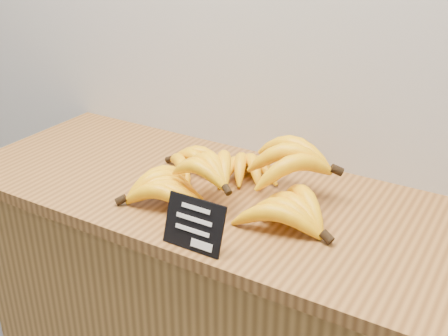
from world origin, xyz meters
TOP-DOWN VIEW (x-y plane):
  - counter_top at (0.04, 2.75)m, footprint 1.40×0.54m
  - chalkboard_sign at (0.08, 2.52)m, footprint 0.13×0.04m
  - banana_pile at (0.05, 2.74)m, footprint 0.51×0.38m

SIDE VIEW (x-z plane):
  - counter_top at x=0.04m, z-range 0.90..0.93m
  - chalkboard_sign at x=0.08m, z-range 0.93..1.03m
  - banana_pile at x=0.05m, z-range 0.92..1.05m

